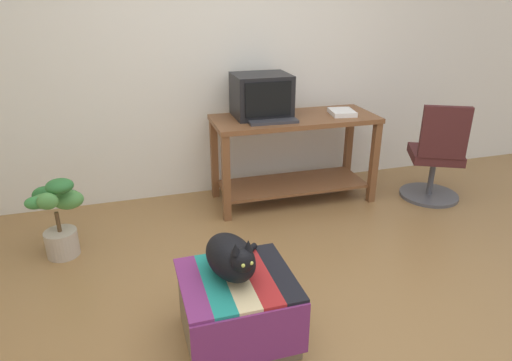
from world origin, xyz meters
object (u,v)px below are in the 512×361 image
at_px(book, 342,112).
at_px(cat, 232,257).
at_px(tv_monitor, 261,96).
at_px(ottoman_with_blanket, 238,309).
at_px(office_chair, 436,159).
at_px(desk, 294,144).
at_px(keyboard, 273,121).
at_px(potted_plant, 59,214).

xyz_separation_m(book, cat, (-1.37, -1.51, -0.29)).
bearing_deg(tv_monitor, ottoman_with_blanket, -110.51).
height_order(cat, office_chair, office_chair).
distance_m(desk, tv_monitor, 0.51).
distance_m(desk, keyboard, 0.37).
height_order(ottoman_with_blanket, office_chair, office_chair).
relative_size(keyboard, office_chair, 0.45).
bearing_deg(potted_plant, office_chair, 0.38).
distance_m(desk, book, 0.50).
height_order(tv_monitor, cat, tv_monitor).
distance_m(book, potted_plant, 2.39).
bearing_deg(office_chair, cat, 54.97).
bearing_deg(desk, book, -5.81).
bearing_deg(tv_monitor, keyboard, -81.23).
bearing_deg(ottoman_with_blanket, cat, 119.36).
xyz_separation_m(tv_monitor, potted_plant, (-1.63, -0.50, -0.62)).
bearing_deg(book, office_chair, -13.22).
relative_size(cat, potted_plant, 0.70).
bearing_deg(office_chair, tv_monitor, 8.27).
distance_m(cat, office_chair, 2.45).
bearing_deg(cat, desk, 47.43).
distance_m(keyboard, office_chair, 1.51).
relative_size(tv_monitor, book, 1.95).
height_order(book, cat, book).
bearing_deg(office_chair, ottoman_with_blanket, 55.80).
relative_size(tv_monitor, potted_plant, 0.78).
height_order(desk, book, book).
xyz_separation_m(tv_monitor, ottoman_with_blanket, (-0.66, -1.68, -0.74)).
bearing_deg(tv_monitor, potted_plant, -162.07).
bearing_deg(ottoman_with_blanket, desk, 59.58).
bearing_deg(book, tv_monitor, 177.68).
height_order(book, office_chair, office_chair).
height_order(cat, potted_plant, cat).
distance_m(tv_monitor, office_chair, 1.64).
distance_m(desk, potted_plant, 1.95).
bearing_deg(potted_plant, desk, 11.90).
relative_size(desk, book, 5.84).
xyz_separation_m(potted_plant, office_chair, (3.10, 0.02, 0.07)).
relative_size(desk, potted_plant, 2.34).
distance_m(ottoman_with_blanket, potted_plant, 1.54).
bearing_deg(keyboard, book, 9.58).
bearing_deg(potted_plant, keyboard, 9.46).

